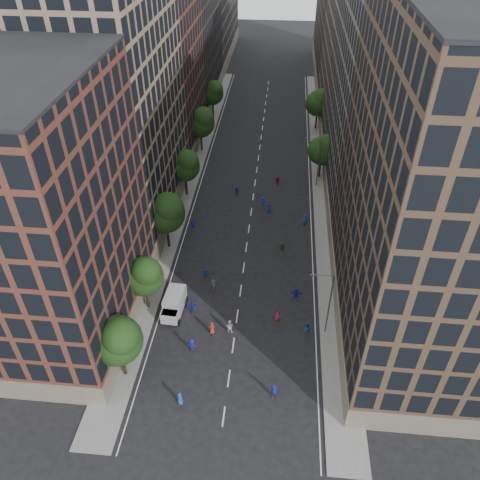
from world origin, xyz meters
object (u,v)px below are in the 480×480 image
at_px(streetlamp_near, 328,301).
at_px(streetlamp_far, 318,159).
at_px(skater_0, 180,399).
at_px(skater_2, 307,328).
at_px(skater_1, 274,391).
at_px(cargo_van, 174,304).

xyz_separation_m(streetlamp_near, streetlamp_far, (0.00, 33.00, 0.00)).
xyz_separation_m(streetlamp_near, skater_0, (-14.93, -11.00, -4.34)).
bearing_deg(skater_0, skater_2, -117.14).
relative_size(skater_0, skater_1, 0.86).
relative_size(streetlamp_near, cargo_van, 1.81).
distance_m(streetlamp_near, cargo_van, 18.62).
distance_m(cargo_van, skater_2, 16.30).
height_order(streetlamp_near, streetlamp_far, same).
relative_size(streetlamp_near, skater_2, 5.88).
height_order(cargo_van, skater_1, cargo_van).
xyz_separation_m(skater_1, skater_2, (3.52, 8.97, -0.19)).
relative_size(streetlamp_far, skater_1, 4.71).
xyz_separation_m(streetlamp_near, skater_2, (-1.97, -0.26, -4.40)).
distance_m(skater_0, skater_1, 9.61).
bearing_deg(streetlamp_far, skater_0, -108.74).
bearing_deg(streetlamp_far, skater_2, -93.40).
height_order(streetlamp_far, cargo_van, streetlamp_far).
relative_size(skater_1, skater_2, 1.25).
relative_size(streetlamp_far, skater_2, 5.88).
height_order(streetlamp_far, skater_1, streetlamp_far).
height_order(skater_0, skater_2, skater_0).
xyz_separation_m(cargo_van, skater_2, (16.19, -1.83, -0.60)).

